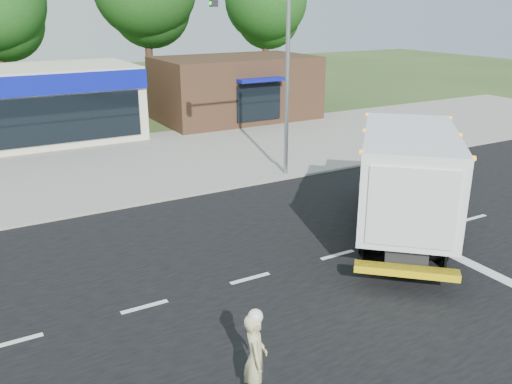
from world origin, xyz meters
TOP-DOWN VIEW (x-y plane):
  - ground at (0.00, 0.00)m, footprint 120.00×120.00m
  - road_asphalt at (0.00, 0.00)m, footprint 60.00×14.00m
  - sidewalk at (0.00, 8.20)m, footprint 60.00×2.40m
  - parking_apron at (0.00, 14.00)m, footprint 60.00×9.00m
  - lane_markings at (1.35, -1.35)m, footprint 55.20×7.00m
  - ems_box_truck at (2.78, 0.26)m, footprint 7.38×7.77m
  - emergency_worker at (-5.24, -4.25)m, footprint 0.69×0.80m
  - brown_storefront at (7.00, 19.98)m, footprint 10.00×6.70m
  - traffic_signal_pole at (2.35, 7.60)m, footprint 3.51×0.25m
  - background_trees at (-0.85, 28.16)m, footprint 36.77×7.39m

SIDE VIEW (x-z plane):
  - ground at x=0.00m, z-range 0.00..0.00m
  - road_asphalt at x=0.00m, z-range -0.01..0.01m
  - parking_apron at x=0.00m, z-range 0.00..0.02m
  - lane_markings at x=1.35m, z-range 0.01..0.02m
  - sidewalk at x=0.00m, z-range 0.00..0.12m
  - emergency_worker at x=-5.24m, z-range -0.02..1.93m
  - brown_storefront at x=7.00m, z-range 0.00..4.00m
  - ems_box_truck at x=2.78m, z-range 0.28..3.92m
  - traffic_signal_pole at x=2.35m, z-range 0.92..8.92m
  - background_trees at x=-0.85m, z-range 1.33..13.43m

